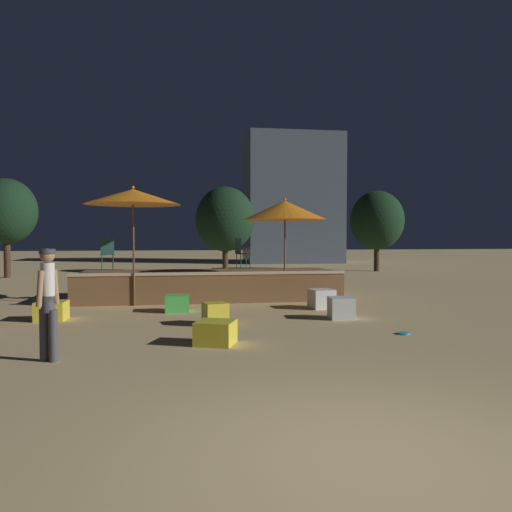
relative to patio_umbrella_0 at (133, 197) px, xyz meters
The scene contains 18 objects.
ground_plane 10.31m from the patio_umbrella_0, 73.93° to the right, with size 120.00×120.00×0.00m, color tan.
wooden_deck 3.45m from the patio_umbrella_0, 33.19° to the left, with size 7.40×2.64×0.86m.
patio_umbrella_0 is the anchor object (origin of this frame).
patio_umbrella_1 4.08m from the patio_umbrella_0, ahead, with size 2.32×2.32×2.87m.
cube_seat_0 3.67m from the patio_umbrella_0, 127.65° to the right, with size 0.63×0.63×0.41m.
cube_seat_1 6.06m from the patio_umbrella_0, 30.67° to the right, with size 0.55×0.55×0.48m.
cube_seat_2 4.50m from the patio_umbrella_0, 58.61° to the right, with size 0.55×0.55×0.46m.
cube_seat_3 5.91m from the patio_umbrella_0, 70.24° to the right, with size 0.79×0.79×0.39m.
cube_seat_4 5.53m from the patio_umbrella_0, 14.36° to the right, with size 0.63×0.63×0.48m.
cube_seat_5 3.11m from the patio_umbrella_0, 47.03° to the right, with size 0.58×0.58×0.41m.
person_1 6.10m from the patio_umbrella_0, 96.93° to the right, with size 0.27×0.44×1.65m.
bistro_chair_0 1.93m from the patio_umbrella_0, 128.27° to the left, with size 0.41×0.41×0.90m.
bistro_chair_1 3.47m from the patio_umbrella_0, 20.98° to the left, with size 0.47×0.47×0.90m.
frisbee_disc 7.59m from the patio_umbrella_0, 41.19° to the right, with size 0.23×0.23×0.03m.
background_tree_0 11.65m from the patio_umbrella_0, 122.61° to the left, with size 2.59×2.59×4.34m.
background_tree_1 15.92m from the patio_umbrella_0, 44.91° to the left, with size 2.76×2.76×4.15m.
background_tree_2 11.33m from the patio_umbrella_0, 72.69° to the left, with size 2.84×2.84×4.21m.
distant_building 22.22m from the patio_umbrella_0, 66.46° to the left, with size 6.40×4.14×8.70m.
Camera 1 is at (-1.54, -3.80, 1.83)m, focal length 35.00 mm.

